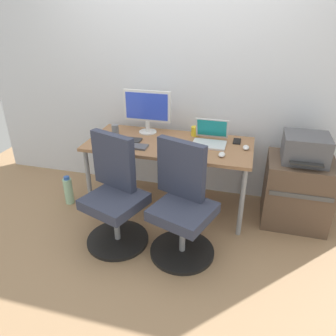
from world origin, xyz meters
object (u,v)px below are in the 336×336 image
office_chair_left (115,196)px  side_cabinet (296,191)px  office_chair_right (182,206)px  desktop_monitor (147,109)px  coffee_mug (195,131)px  printer (306,148)px  open_laptop (210,138)px  water_bottle_on_floor (68,190)px

office_chair_left → side_cabinet: office_chair_left is taller
office_chair_left → office_chair_right: same height
desktop_monitor → coffee_mug: size_ratio=5.22×
office_chair_right → printer: (0.94, 0.68, 0.33)m
open_laptop → coffee_mug: open_laptop is taller
desktop_monitor → office_chair_left: bearing=-91.9°
office_chair_left → printer: 1.70m
coffee_mug → printer: bearing=-10.8°
open_laptop → coffee_mug: 0.23m
coffee_mug → side_cabinet: bearing=-10.7°
office_chair_right → side_cabinet: office_chair_right is taller
desktop_monitor → open_laptop: (0.66, -0.11, -0.20)m
side_cabinet → office_chair_right: bearing=-144.3°
office_chair_left → printer: size_ratio=2.35×
printer → water_bottle_on_floor: size_ratio=1.29×
water_bottle_on_floor → open_laptop: bearing=13.1°
open_laptop → coffee_mug: (-0.17, 0.15, -0.01)m
water_bottle_on_floor → coffee_mug: coffee_mug is taller
office_chair_right → coffee_mug: 0.93m
printer → open_laptop: (-0.84, 0.04, -0.00)m
printer → coffee_mug: printer is taller
side_cabinet → desktop_monitor: size_ratio=1.33×
water_bottle_on_floor → desktop_monitor: bearing=30.7°
side_cabinet → coffee_mug: 1.12m
office_chair_left → water_bottle_on_floor: office_chair_left is taller
coffee_mug → water_bottle_on_floor: bearing=-158.6°
side_cabinet → water_bottle_on_floor: side_cabinet is taller
desktop_monitor → open_laptop: bearing=-9.9°
office_chair_left → side_cabinet: bearing=23.9°
desktop_monitor → open_laptop: 0.70m
printer → open_laptop: bearing=177.4°
side_cabinet → printer: size_ratio=1.59×
office_chair_left → printer: (1.53, 0.68, 0.33)m
printer → desktop_monitor: desktop_monitor is taller
water_bottle_on_floor → side_cabinet: bearing=7.3°
office_chair_left → desktop_monitor: size_ratio=1.96×
side_cabinet → desktop_monitor: 1.63m
office_chair_right → side_cabinet: size_ratio=1.48×
office_chair_left → coffee_mug: 1.06m
office_chair_left → water_bottle_on_floor: size_ratio=3.03×
office_chair_left → coffee_mug: (0.51, 0.87, 0.32)m
side_cabinet → open_laptop: open_laptop is taller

